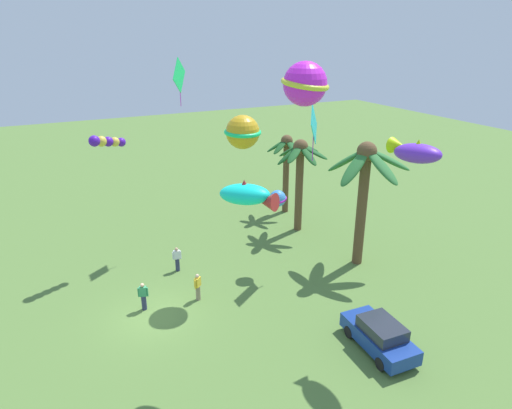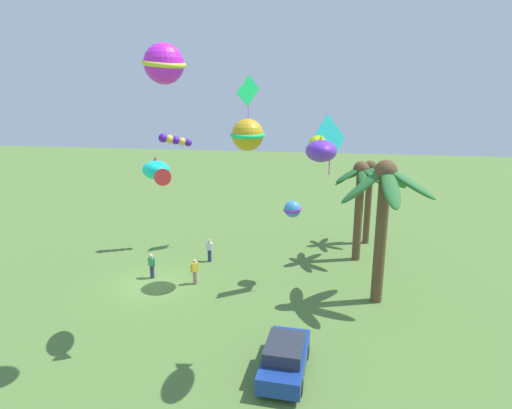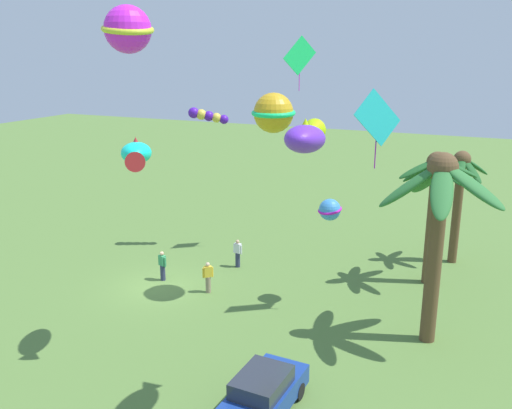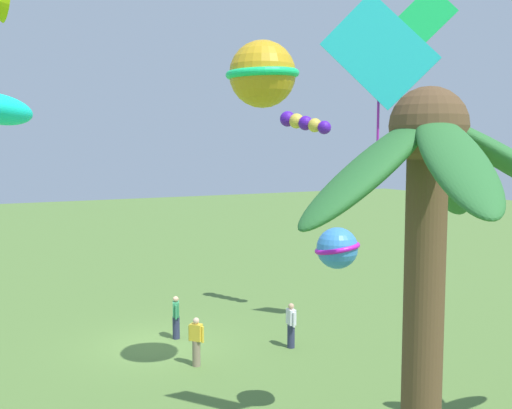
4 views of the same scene
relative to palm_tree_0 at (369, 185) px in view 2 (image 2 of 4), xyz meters
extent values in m
plane|color=#567A38|center=(9.64, -13.36, -4.59)|extent=(120.00, 120.00, 0.00)
cylinder|color=brown|center=(-0.01, 0.02, -1.62)|extent=(0.49, 0.49, 5.94)
ellipsoid|color=#1E5623|center=(0.80, 0.01, 1.03)|extent=(1.73, 0.54, 1.08)
ellipsoid|color=#1E5623|center=(0.45, 0.56, 0.89)|extent=(1.41, 1.53, 1.34)
ellipsoid|color=#1E5623|center=(-0.40, 0.68, 0.96)|extent=(1.29, 1.70, 1.20)
ellipsoid|color=#1E5623|center=(-0.76, -0.02, 0.94)|extent=(1.66, 0.60, 1.24)
ellipsoid|color=#1E5623|center=(-0.35, -0.67, 0.96)|extent=(1.21, 1.71, 1.21)
ellipsoid|color=#1E5623|center=(0.33, -0.72, 1.03)|extent=(1.19, 1.79, 1.07)
sphere|color=brown|center=(-0.01, 0.02, 1.35)|extent=(0.93, 0.93, 0.93)
cylinder|color=brown|center=(9.66, -0.15, -0.93)|extent=(0.62, 0.62, 7.33)
ellipsoid|color=#2D7033|center=(10.88, -0.01, 2.11)|extent=(2.71, 1.11, 1.85)
ellipsoid|color=#2D7033|center=(10.27, 1.00, 2.26)|extent=(2.02, 2.82, 1.58)
ellipsoid|color=#2D7033|center=(8.59, 0.51, 2.17)|extent=(2.71, 2.11, 1.75)
ellipsoid|color=#2D7033|center=(8.66, -0.77, 2.04)|extent=(2.59, 2.04, 2.00)
ellipsoid|color=#2D7033|center=(10.01, -1.24, 2.00)|extent=(1.55, 2.64, 2.06)
sphere|color=brown|center=(9.66, -0.15, 2.74)|extent=(1.19, 1.19, 1.19)
cylinder|color=brown|center=(3.56, -0.92, -1.42)|extent=(0.56, 0.56, 6.35)
ellipsoid|color=#1E5623|center=(4.49, -0.87, 1.37)|extent=(2.02, 0.70, 1.28)
ellipsoid|color=#1E5623|center=(4.30, -0.27, 1.47)|extent=(1.95, 1.81, 1.09)
ellipsoid|color=#1E5623|center=(3.25, 0.02, 1.47)|extent=(1.23, 2.15, 1.08)
ellipsoid|color=#1E5623|center=(2.75, -0.65, 1.25)|extent=(1.95, 1.16, 1.50)
ellipsoid|color=#1E5623|center=(2.74, -1.30, 1.33)|extent=(2.03, 1.37, 1.35)
ellipsoid|color=#1E5623|center=(3.39, -1.73, 1.23)|extent=(0.96, 1.91, 1.54)
ellipsoid|color=#1E5623|center=(4.12, -1.72, 1.47)|extent=(1.67, 2.03, 1.10)
sphere|color=brown|center=(3.56, -0.92, 1.76)|extent=(1.06, 1.06, 1.06)
cube|color=navy|center=(16.79, -4.51, -3.99)|extent=(3.98, 1.89, 0.70)
cube|color=#282D38|center=(16.94, -4.52, -3.36)|extent=(2.10, 1.60, 0.56)
cylinder|color=black|center=(15.55, -5.23, -4.29)|extent=(0.61, 0.21, 0.60)
cylinder|color=black|center=(15.63, -3.67, -4.29)|extent=(0.61, 0.21, 0.60)
cylinder|color=black|center=(17.96, -5.35, -4.29)|extent=(0.61, 0.21, 0.60)
cylinder|color=black|center=(18.04, -3.79, -4.29)|extent=(0.61, 0.21, 0.60)
cylinder|color=gray|center=(9.23, -10.73, -4.17)|extent=(0.26, 0.26, 0.84)
cube|color=yellow|center=(9.23, -10.73, -3.48)|extent=(0.42, 0.44, 0.54)
sphere|color=beige|center=(9.23, -10.73, -3.11)|extent=(0.21, 0.21, 0.21)
cylinder|color=yellow|center=(9.08, -10.55, -3.53)|extent=(0.09, 0.09, 0.52)
cylinder|color=yellow|center=(9.38, -10.90, -3.53)|extent=(0.09, 0.09, 0.52)
cylinder|color=#2D3351|center=(5.63, -10.83, -4.17)|extent=(0.26, 0.26, 0.84)
cube|color=silver|center=(5.63, -10.83, -3.48)|extent=(0.27, 0.40, 0.54)
sphere|color=tan|center=(5.63, -10.83, -3.11)|extent=(0.21, 0.21, 0.21)
cylinder|color=silver|center=(5.61, -11.06, -3.53)|extent=(0.09, 0.09, 0.52)
cylinder|color=silver|center=(5.65, -10.60, -3.53)|extent=(0.09, 0.09, 0.52)
cylinder|color=#2D3351|center=(8.86, -13.63, -4.17)|extent=(0.26, 0.26, 0.84)
cube|color=#338956|center=(8.86, -13.63, -3.48)|extent=(0.35, 0.44, 0.54)
sphere|color=tan|center=(8.86, -13.63, -3.11)|extent=(0.21, 0.21, 0.21)
cylinder|color=#338956|center=(8.78, -13.84, -3.53)|extent=(0.09, 0.09, 0.52)
cylinder|color=#338956|center=(8.94, -13.41, -3.53)|extent=(0.09, 0.09, 0.52)
sphere|color=gold|center=(8.51, -7.60, 4.36)|extent=(1.79, 1.79, 1.79)
torus|color=#19E578|center=(8.51, -7.60, 4.36)|extent=(2.27, 2.27, 0.29)
cube|color=#24CCCE|center=(8.29, -3.02, 4.35)|extent=(1.85, 1.60, 2.40)
cylinder|color=purple|center=(8.29, -3.02, 2.97)|extent=(0.05, 0.05, 1.57)
cube|color=#1BD661|center=(1.69, -8.82, 6.76)|extent=(1.72, 1.33, 2.13)
cylinder|color=#DE34E1|center=(1.69, -8.82, 5.55)|extent=(0.05, 0.05, 1.39)
ellipsoid|color=#682CD0|center=(16.53, -3.38, 4.61)|extent=(2.42, 1.37, 1.05)
cone|color=#B8E70E|center=(15.54, -3.49, 4.73)|extent=(0.86, 0.79, 0.78)
cone|color=#B8E70E|center=(16.53, -3.38, 4.98)|extent=(0.49, 0.49, 0.45)
sphere|color=#DC25E3|center=(16.80, -9.08, 7.66)|extent=(1.45, 1.45, 1.45)
torus|color=yellow|center=(16.80, -9.08, 7.66)|extent=(2.27, 2.27, 0.41)
ellipsoid|color=#12EDD6|center=(14.89, -10.43, 3.42)|extent=(2.53, 2.20, 1.07)
cone|color=#B02426|center=(15.72, -9.88, 3.30)|extent=(1.04, 1.02, 0.78)
cone|color=#B02426|center=(14.89, -10.43, 3.78)|extent=(0.62, 0.62, 0.45)
sphere|color=#3B8AE0|center=(7.82, -5.04, -0.01)|extent=(1.00, 1.00, 1.00)
torus|color=#C919C2|center=(7.82, -5.04, -0.01)|extent=(1.56, 1.56, 0.32)
sphere|color=#4D17B7|center=(3.63, -14.52, 3.57)|extent=(0.63, 0.63, 0.63)
sphere|color=gold|center=(3.45, -14.13, 3.47)|extent=(0.61, 0.61, 0.61)
sphere|color=#4D17B7|center=(3.26, -13.74, 3.38)|extent=(0.58, 0.58, 0.58)
sphere|color=gold|center=(3.07, -13.34, 3.28)|extent=(0.56, 0.56, 0.56)
sphere|color=#4D17B7|center=(2.89, -12.95, 3.19)|extent=(0.53, 0.53, 0.53)
camera|label=1|loc=(29.48, -17.05, 9.22)|focal=31.04mm
camera|label=2|loc=(32.20, -3.12, 6.69)|focal=30.10mm
camera|label=3|loc=(31.33, 1.63, 7.05)|focal=38.60mm
camera|label=4|loc=(16.14, 6.66, 2.42)|focal=41.90mm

